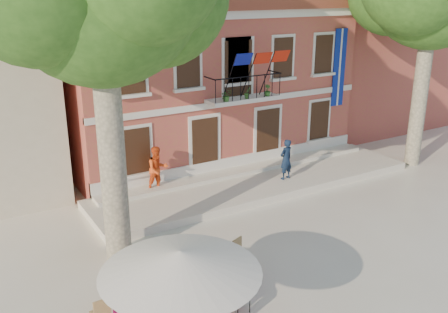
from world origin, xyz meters
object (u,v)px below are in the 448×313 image
cafe_table_4 (226,267)px  cafe_table_0 (130,304)px  cafe_table_1 (214,304)px  cafe_table_3 (183,308)px  patio_umbrella (180,262)px  pedestrian_navy (286,159)px  pedestrian_orange (158,169)px

cafe_table_4 → cafe_table_0: bearing=-174.9°
cafe_table_1 → cafe_table_4: same height
cafe_table_1 → cafe_table_3: bearing=160.7°
patio_umbrella → cafe_table_1: 2.39m
cafe_table_0 → pedestrian_navy: bearing=30.3°
pedestrian_orange → cafe_table_4: size_ratio=0.98×
pedestrian_orange → cafe_table_1: size_ratio=0.98×
cafe_table_1 → cafe_table_4: (1.14, 1.31, 0.00)m
pedestrian_navy → cafe_table_3: (-7.69, -5.93, -0.73)m
patio_umbrella → cafe_table_1: bearing=30.7°
cafe_table_1 → cafe_table_0: bearing=149.9°
cafe_table_0 → cafe_table_4: bearing=5.1°
pedestrian_navy → pedestrian_orange: pedestrian_orange is taller
cafe_table_0 → cafe_table_1: bearing=-30.1°
pedestrian_orange → cafe_table_1: 7.93m
pedestrian_navy → pedestrian_orange: (-5.09, 1.48, 0.06)m
pedestrian_navy → cafe_table_1: pedestrian_navy is taller
cafe_table_3 → cafe_table_4: bearing=29.5°
patio_umbrella → cafe_table_4: bearing=40.7°
pedestrian_orange → pedestrian_navy: bearing=-19.8°
cafe_table_4 → cafe_table_3: bearing=-150.5°
patio_umbrella → cafe_table_3: 2.22m
cafe_table_0 → cafe_table_1: (1.81, -1.05, 0.00)m
patio_umbrella → cafe_table_3: patio_umbrella is taller
patio_umbrella → cafe_table_3: size_ratio=1.86×
pedestrian_navy → cafe_table_3: 9.74m
cafe_table_3 → cafe_table_4: (1.87, 1.06, 0.01)m
cafe_table_1 → patio_umbrella: bearing=-149.3°
cafe_table_3 → cafe_table_1: bearing=-19.3°
pedestrian_navy → pedestrian_orange: bearing=-25.3°
cafe_table_0 → cafe_table_4: size_ratio=1.01×
pedestrian_navy → cafe_table_0: size_ratio=0.91×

